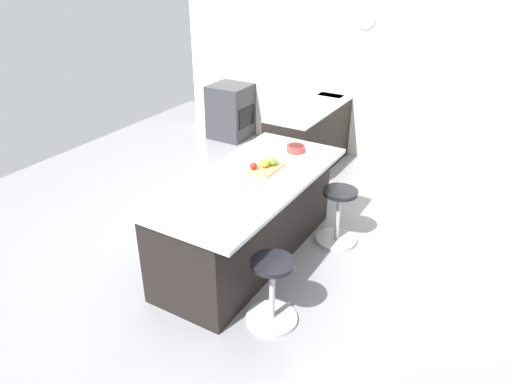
{
  "coord_description": "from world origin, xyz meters",
  "views": [
    {
      "loc": [
        3.59,
        2.2,
        2.84
      ],
      "look_at": [
        0.17,
        0.15,
        0.75
      ],
      "focal_mm": 33.43,
      "sensor_mm": 36.0,
      "label": 1
    }
  ],
  "objects_px": {
    "apple_yellow": "(265,163)",
    "apple_green": "(273,161)",
    "apple_red": "(253,166)",
    "stool_middle": "(272,293)",
    "stool_by_window": "(338,218)",
    "water_bottle": "(238,176)",
    "oven_range": "(231,111)",
    "kitchen_island": "(248,217)",
    "fruit_bowl": "(296,148)",
    "cutting_board": "(266,168)"
  },
  "relations": [
    {
      "from": "apple_red",
      "to": "stool_middle",
      "type": "bearing_deg",
      "value": 39.16
    },
    {
      "from": "stool_middle",
      "to": "apple_yellow",
      "type": "bearing_deg",
      "value": -146.61
    },
    {
      "from": "oven_range",
      "to": "apple_green",
      "type": "height_order",
      "value": "apple_green"
    },
    {
      "from": "stool_by_window",
      "to": "cutting_board",
      "type": "height_order",
      "value": "cutting_board"
    },
    {
      "from": "stool_by_window",
      "to": "apple_yellow",
      "type": "relative_size",
      "value": 6.83
    },
    {
      "from": "stool_middle",
      "to": "oven_range",
      "type": "bearing_deg",
      "value": -141.92
    },
    {
      "from": "kitchen_island",
      "to": "fruit_bowl",
      "type": "bearing_deg",
      "value": 171.75
    },
    {
      "from": "stool_by_window",
      "to": "stool_middle",
      "type": "bearing_deg",
      "value": 0.0
    },
    {
      "from": "apple_yellow",
      "to": "apple_red",
      "type": "bearing_deg",
      "value": -34.39
    },
    {
      "from": "stool_by_window",
      "to": "cutting_board",
      "type": "xyz_separation_m",
      "value": [
        0.47,
        -0.61,
        0.61
      ]
    },
    {
      "from": "apple_yellow",
      "to": "apple_green",
      "type": "relative_size",
      "value": 1.03
    },
    {
      "from": "stool_by_window",
      "to": "water_bottle",
      "type": "height_order",
      "value": "water_bottle"
    },
    {
      "from": "apple_red",
      "to": "apple_green",
      "type": "distance_m",
      "value": 0.21
    },
    {
      "from": "stool_middle",
      "to": "stool_by_window",
      "type": "bearing_deg",
      "value": 180.0
    },
    {
      "from": "water_bottle",
      "to": "fruit_bowl",
      "type": "xyz_separation_m",
      "value": [
        -1.02,
        0.07,
        -0.08
      ]
    },
    {
      "from": "apple_yellow",
      "to": "water_bottle",
      "type": "height_order",
      "value": "water_bottle"
    },
    {
      "from": "kitchen_island",
      "to": "stool_middle",
      "type": "bearing_deg",
      "value": 43.66
    },
    {
      "from": "kitchen_island",
      "to": "apple_yellow",
      "type": "height_order",
      "value": "apple_yellow"
    },
    {
      "from": "kitchen_island",
      "to": "fruit_bowl",
      "type": "distance_m",
      "value": 0.93
    },
    {
      "from": "apple_yellow",
      "to": "apple_green",
      "type": "height_order",
      "value": "apple_yellow"
    },
    {
      "from": "kitchen_island",
      "to": "stool_middle",
      "type": "distance_m",
      "value": 0.99
    },
    {
      "from": "apple_yellow",
      "to": "fruit_bowl",
      "type": "relative_size",
      "value": 0.46
    },
    {
      "from": "oven_range",
      "to": "stool_by_window",
      "type": "xyz_separation_m",
      "value": [
        2.01,
        2.69,
        -0.14
      ]
    },
    {
      "from": "water_bottle",
      "to": "apple_red",
      "type": "bearing_deg",
      "value": -169.97
    },
    {
      "from": "kitchen_island",
      "to": "apple_green",
      "type": "xyz_separation_m",
      "value": [
        -0.32,
        0.1,
        0.5
      ]
    },
    {
      "from": "stool_by_window",
      "to": "water_bottle",
      "type": "xyz_separation_m",
      "value": [
        0.94,
        -0.63,
        0.72
      ]
    },
    {
      "from": "stool_middle",
      "to": "cutting_board",
      "type": "relative_size",
      "value": 1.69
    },
    {
      "from": "cutting_board",
      "to": "apple_yellow",
      "type": "distance_m",
      "value": 0.06
    },
    {
      "from": "apple_red",
      "to": "water_bottle",
      "type": "height_order",
      "value": "water_bottle"
    },
    {
      "from": "oven_range",
      "to": "kitchen_island",
      "type": "distance_m",
      "value": 3.38
    },
    {
      "from": "apple_red",
      "to": "apple_yellow",
      "type": "bearing_deg",
      "value": 145.61
    },
    {
      "from": "stool_middle",
      "to": "apple_red",
      "type": "distance_m",
      "value": 1.28
    },
    {
      "from": "oven_range",
      "to": "apple_red",
      "type": "distance_m",
      "value": 3.3
    },
    {
      "from": "kitchen_island",
      "to": "apple_green",
      "type": "relative_size",
      "value": 25.89
    },
    {
      "from": "apple_red",
      "to": "fruit_bowl",
      "type": "distance_m",
      "value": 0.66
    },
    {
      "from": "stool_by_window",
      "to": "apple_green",
      "type": "height_order",
      "value": "apple_green"
    },
    {
      "from": "stool_by_window",
      "to": "apple_yellow",
      "type": "height_order",
      "value": "apple_yellow"
    },
    {
      "from": "apple_yellow",
      "to": "water_bottle",
      "type": "distance_m",
      "value": 0.48
    },
    {
      "from": "apple_green",
      "to": "apple_yellow",
      "type": "bearing_deg",
      "value": -31.0
    },
    {
      "from": "apple_yellow",
      "to": "apple_green",
      "type": "bearing_deg",
      "value": 149.0
    },
    {
      "from": "apple_yellow",
      "to": "water_bottle",
      "type": "relative_size",
      "value": 0.28
    },
    {
      "from": "apple_green",
      "to": "stool_by_window",
      "type": "bearing_deg",
      "value": 123.7
    },
    {
      "from": "cutting_board",
      "to": "apple_red",
      "type": "relative_size",
      "value": 5.05
    },
    {
      "from": "apple_yellow",
      "to": "kitchen_island",
      "type": "bearing_deg",
      "value": -11.42
    },
    {
      "from": "cutting_board",
      "to": "stool_by_window",
      "type": "bearing_deg",
      "value": 127.49
    },
    {
      "from": "oven_range",
      "to": "cutting_board",
      "type": "distance_m",
      "value": 3.27
    },
    {
      "from": "stool_middle",
      "to": "apple_red",
      "type": "height_order",
      "value": "apple_red"
    },
    {
      "from": "oven_range",
      "to": "apple_green",
      "type": "relative_size",
      "value": 9.95
    },
    {
      "from": "apple_red",
      "to": "apple_yellow",
      "type": "xyz_separation_m",
      "value": [
        -0.1,
        0.07,
        0.01
      ]
    },
    {
      "from": "kitchen_island",
      "to": "fruit_bowl",
      "type": "relative_size",
      "value": 11.49
    }
  ]
}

